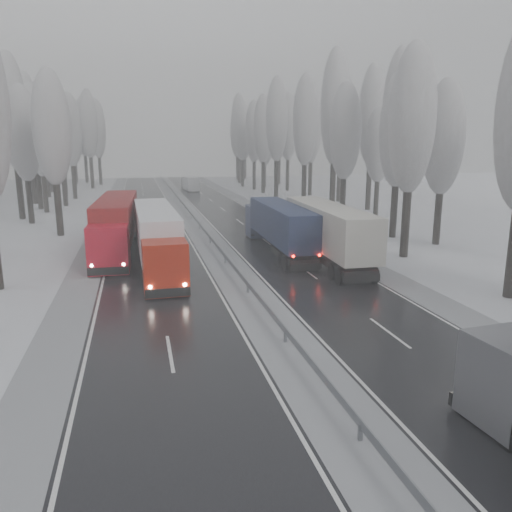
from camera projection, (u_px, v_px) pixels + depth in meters
name	position (u px, v px, depth m)	size (l,w,h in m)	color
carriageway_right	(284.00, 254.00, 41.22)	(7.50, 200.00, 0.03)	black
carriageway_left	(154.00, 261.00, 38.85)	(7.50, 200.00, 0.03)	black
median_slush	(221.00, 258.00, 40.03)	(3.00, 200.00, 0.04)	#94969B
shoulder_right	(340.00, 251.00, 42.34)	(2.40, 200.00, 0.04)	#94969B
shoulder_left	(88.00, 265.00, 37.73)	(2.40, 200.00, 0.04)	#94969B
median_guardrail	(221.00, 251.00, 39.89)	(0.12, 200.00, 0.76)	slate
tree_18	(412.00, 120.00, 38.14)	(3.60, 3.60, 16.58)	black
tree_19	(444.00, 138.00, 43.47)	(3.60, 3.60, 14.57)	black
tree_20	(399.00, 131.00, 46.75)	(3.60, 3.60, 15.71)	black
tree_21	(400.00, 113.00, 50.64)	(3.60, 3.60, 18.62)	black
tree_22	(345.00, 132.00, 56.43)	(3.60, 3.60, 15.86)	black
tree_23	(379.00, 145.00, 61.97)	(3.60, 3.60, 13.55)	black
tree_24	(335.00, 108.00, 61.12)	(3.60, 3.60, 20.49)	black
tree_25	(372.00, 116.00, 66.63)	(3.60, 3.60, 19.44)	black
tree_26	(305.00, 121.00, 71.01)	(3.60, 3.60, 18.78)	black
tree_27	(341.00, 128.00, 76.59)	(3.60, 3.60, 17.62)	black
tree_28	(277.00, 120.00, 80.76)	(3.60, 3.60, 19.62)	black
tree_29	(311.00, 128.00, 86.43)	(3.60, 3.60, 18.11)	black
tree_30	(263.00, 129.00, 90.31)	(3.60, 3.60, 17.86)	black
tree_31	(288.00, 128.00, 95.34)	(3.60, 3.60, 18.58)	black
tree_32	(254.00, 132.00, 97.52)	(3.60, 3.60, 17.33)	black
tree_33	(265.00, 142.00, 102.45)	(3.60, 3.60, 14.33)	black
tree_34	(242.00, 132.00, 104.02)	(3.60, 3.60, 17.63)	black
tree_35	(279.00, 131.00, 109.81)	(3.60, 3.60, 18.25)	black
tree_36	(239.00, 125.00, 113.29)	(3.60, 3.60, 20.23)	black
tree_37	(264.00, 137.00, 119.21)	(3.60, 3.60, 16.37)	black
tree_38	(237.00, 133.00, 124.02)	(3.60, 3.60, 17.97)	black
tree_39	(245.00, 138.00, 128.70)	(3.60, 3.60, 16.19)	black
tree_62	(52.00, 129.00, 47.63)	(3.60, 3.60, 16.04)	black
tree_64	(23.00, 134.00, 55.27)	(3.60, 3.60, 15.42)	black
tree_65	(12.00, 112.00, 58.09)	(3.60, 3.60, 19.48)	black
tree_66	(40.00, 137.00, 64.46)	(3.60, 3.60, 15.23)	black
tree_67	(34.00, 128.00, 67.68)	(3.60, 3.60, 17.09)	black
tree_68	(60.00, 131.00, 71.04)	(3.60, 3.60, 16.65)	black
tree_69	(28.00, 119.00, 73.36)	(3.60, 3.60, 19.35)	black
tree_70	(70.00, 131.00, 80.60)	(3.60, 3.60, 17.09)	black
tree_71	(42.00, 121.00, 82.97)	(3.60, 3.60, 19.61)	black
tree_72	(62.00, 139.00, 89.16)	(3.60, 3.60, 15.11)	black
tree_73	(48.00, 132.00, 92.00)	(3.60, 3.60, 17.22)	black
tree_74	(88.00, 125.00, 99.63)	(3.60, 3.60, 19.68)	black
tree_75	(43.00, 128.00, 101.52)	(3.60, 3.60, 18.60)	black
tree_76	(97.00, 130.00, 108.93)	(3.60, 3.60, 18.55)	black
tree_77	(73.00, 142.00, 112.05)	(3.60, 3.60, 14.32)	black
tree_78	(83.00, 127.00, 114.25)	(3.60, 3.60, 19.55)	black
tree_79	(73.00, 135.00, 117.77)	(3.60, 3.60, 17.07)	black
truck_blue_box	(278.00, 224.00, 41.76)	(2.83, 16.07, 4.11)	#1C2447
truck_cream_box	(323.00, 228.00, 38.59)	(3.31, 17.37, 4.43)	beige
box_truck_distant	(190.00, 184.00, 96.86)	(2.90, 7.45, 2.72)	#AAABB0
truck_red_white	(157.00, 234.00, 36.20)	(3.07, 16.86, 4.31)	#A91A09
truck_red_red	(116.00, 222.00, 41.17)	(3.56, 17.69, 4.51)	red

